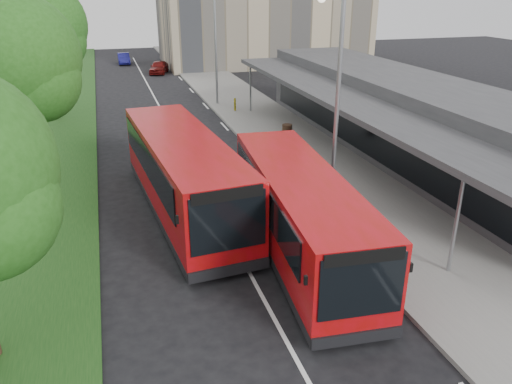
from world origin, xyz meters
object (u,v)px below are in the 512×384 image
at_px(lamp_post_near, 336,96).
at_px(car_far, 124,59).
at_px(tree_mid, 19,64).
at_px(lamp_post_far, 214,39).
at_px(tree_far, 43,31).
at_px(car_near, 159,67).
at_px(litter_bin, 287,133).
at_px(bus_second, 183,175).
at_px(bus_main, 300,213).
at_px(bollard, 235,104).

xyz_separation_m(lamp_post_near, car_far, (-5.42, 43.16, -4.13)).
xyz_separation_m(tree_mid, lamp_post_far, (11.13, 12.95, -0.57)).
bearing_deg(tree_mid, lamp_post_near, -32.36).
height_order(tree_far, lamp_post_far, tree_far).
height_order(tree_mid, tree_far, tree_far).
bearing_deg(car_near, litter_bin, -63.40).
distance_m(lamp_post_near, car_far, 43.70).
bearing_deg(bus_second, car_far, 85.34).
bearing_deg(lamp_post_near, bus_main, -132.60).
relative_size(tree_mid, car_near, 2.21).
height_order(tree_far, litter_bin, tree_far).
bearing_deg(bollard, tree_mid, -139.04).
bearing_deg(litter_bin, bus_second, -133.53).
relative_size(litter_bin, bollard, 1.16).
bearing_deg(bollard, car_far, 103.48).
bearing_deg(bollard, litter_bin, -83.60).
xyz_separation_m(bollard, car_far, (-6.18, 25.79, 0.01)).
distance_m(bus_main, car_far, 45.64).
height_order(tree_mid, car_near, tree_mid).
bearing_deg(tree_mid, car_near, 72.97).
relative_size(lamp_post_near, bus_main, 0.79).
height_order(tree_far, bollard, tree_far).
xyz_separation_m(lamp_post_far, bus_main, (-2.17, -22.35, -3.26)).
bearing_deg(lamp_post_near, tree_far, 120.29).
height_order(tree_mid, bus_second, tree_mid).
height_order(tree_far, lamp_post_near, tree_far).
bearing_deg(bollard, tree_far, 171.95).
height_order(lamp_post_far, litter_bin, lamp_post_far).
distance_m(litter_bin, bollard, 8.14).
bearing_deg(lamp_post_near, lamp_post_far, 90.00).
relative_size(lamp_post_far, car_far, 2.23).
xyz_separation_m(lamp_post_near, car_near, (-2.40, 35.56, -4.09)).
bearing_deg(car_far, bollard, -76.09).
bearing_deg(car_near, tree_mid, -89.21).
bearing_deg(tree_far, bollard, -8.05).
relative_size(bus_second, car_near, 3.00).
xyz_separation_m(lamp_post_near, bus_main, (-2.17, -2.35, -3.26)).
distance_m(tree_far, lamp_post_far, 11.21).
height_order(bus_main, bus_second, bus_second).
xyz_separation_m(litter_bin, car_far, (-7.09, 33.88, -0.06)).
relative_size(tree_far, car_near, 2.37).
bearing_deg(bus_second, bollard, 63.72).
relative_size(lamp_post_far, bus_main, 0.79).
bearing_deg(tree_mid, bus_main, -46.39).
bearing_deg(bollard, bus_main, -98.43).
bearing_deg(lamp_post_near, litter_bin, 79.83).
xyz_separation_m(lamp_post_near, bollard, (0.76, 17.37, -4.14)).
height_order(litter_bin, bollard, litter_bin).
distance_m(tree_mid, bollard, 16.43).
distance_m(tree_far, litter_bin, 16.86).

